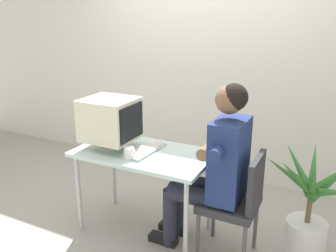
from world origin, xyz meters
TOP-DOWN VIEW (x-y plane):
  - ground_plane at (0.00, 0.00)m, footprint 12.00×12.00m
  - wall_back at (0.30, 1.40)m, footprint 8.00×0.10m
  - desk at (0.00, 0.00)m, footprint 1.11×0.63m
  - crt_monitor at (-0.29, -0.04)m, footprint 0.42×0.38m
  - keyboard at (0.02, 0.00)m, footprint 0.18×0.43m
  - office_chair at (0.80, -0.00)m, footprint 0.41×0.41m
  - person_seated at (0.61, -0.00)m, footprint 0.72×0.57m
  - potted_plant at (1.28, 0.28)m, footprint 0.69×0.63m
  - desk_mug at (-0.02, -0.18)m, footprint 0.08×0.09m

SIDE VIEW (x-z plane):
  - ground_plane at x=0.00m, z-range 0.00..0.00m
  - potted_plant at x=1.28m, z-range -0.06..0.81m
  - office_chair at x=0.80m, z-range 0.07..0.92m
  - desk at x=0.00m, z-range 0.30..1.03m
  - person_seated at x=0.61m, z-range 0.06..1.41m
  - keyboard at x=0.02m, z-range 0.73..0.76m
  - desk_mug at x=-0.02m, z-range 0.73..0.83m
  - crt_monitor at x=-0.29m, z-range 0.77..1.18m
  - wall_back at x=0.30m, z-range 0.00..3.00m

